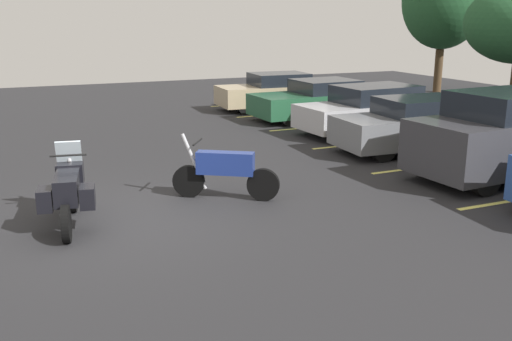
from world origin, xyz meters
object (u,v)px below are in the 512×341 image
object	(u,v)px
car_tan	(277,92)
car_green	(319,100)
motorcycle_touring	(68,189)
car_silver	(372,109)
car_grey	(418,125)
car_charcoal	(511,134)
motorcycle_second	(225,171)

from	to	relation	value
car_tan	car_green	bearing A→B (deg)	9.12
motorcycle_touring	car_silver	bearing A→B (deg)	116.86
car_tan	motorcycle_touring	bearing A→B (deg)	-40.88
car_grey	motorcycle_touring	bearing A→B (deg)	-76.34
car_silver	car_charcoal	distance (m)	5.48
motorcycle_touring	car_grey	size ratio (longest dim) A/B	0.47
motorcycle_second	car_green	xyz separation A→B (m)	(-7.34, 6.27, 0.10)
motorcycle_touring	car_charcoal	xyz separation A→B (m)	(0.68, 9.34, 0.34)
car_green	car_charcoal	xyz separation A→B (m)	(8.31, 0.12, 0.30)
car_tan	car_silver	distance (m)	5.42
motorcycle_second	car_tan	xyz separation A→B (m)	(-9.88, 5.86, 0.12)
motorcycle_second	motorcycle_touring	bearing A→B (deg)	-84.27
car_green	car_silver	xyz separation A→B (m)	(2.84, 0.25, 0.06)
motorcycle_touring	motorcycle_second	xyz separation A→B (m)	(-0.30, 2.95, -0.07)
motorcycle_touring	car_tan	distance (m)	13.46
car_grey	car_charcoal	xyz separation A→B (m)	(2.90, 0.19, 0.26)
car_green	car_charcoal	size ratio (longest dim) A/B	1.00
motorcycle_second	car_grey	distance (m)	6.49
car_silver	car_grey	bearing A→B (deg)	-7.16
motorcycle_second	car_charcoal	xyz separation A→B (m)	(0.97, 6.39, 0.40)
motorcycle_touring	car_grey	bearing A→B (deg)	103.66
car_tan	car_charcoal	world-z (taller)	car_charcoal
car_grey	car_charcoal	bearing A→B (deg)	3.83
car_charcoal	motorcycle_second	bearing A→B (deg)	-98.67
motorcycle_second	car_silver	xyz separation A→B (m)	(-4.50, 6.52, 0.16)
car_silver	car_charcoal	bearing A→B (deg)	-1.35
car_grey	motorcycle_second	bearing A→B (deg)	-72.74
car_charcoal	motorcycle_touring	bearing A→B (deg)	-94.16
motorcycle_second	car_green	size ratio (longest dim) A/B	0.39
motorcycle_touring	car_grey	distance (m)	9.41
car_green	car_silver	size ratio (longest dim) A/B	0.99
motorcycle_second	car_grey	size ratio (longest dim) A/B	0.41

